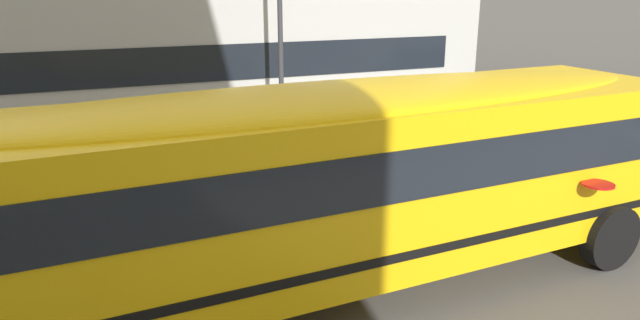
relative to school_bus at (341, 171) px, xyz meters
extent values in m
plane|color=#54514F|center=(-2.77, 1.62, -1.74)|extent=(400.00, 400.00, 0.00)
cube|color=gray|center=(-2.77, 9.13, -1.74)|extent=(120.00, 3.00, 0.01)
cube|color=silver|center=(-2.77, 1.62, -1.74)|extent=(110.00, 0.16, 0.01)
cube|color=yellow|center=(-0.25, -0.01, -0.11)|extent=(11.29, 2.98, 2.24)
cube|color=yellow|center=(6.15, 0.24, -0.67)|extent=(1.71, 2.20, 1.12)
cube|color=black|center=(-0.25, -0.01, 0.29)|extent=(10.62, 2.99, 0.65)
cube|color=black|center=(-0.25, -0.01, -0.77)|extent=(11.31, 3.01, 0.12)
ellipsoid|color=yellow|center=(-0.25, -0.01, 1.01)|extent=(10.83, 2.76, 0.37)
cylinder|color=red|center=(3.38, -1.32, -0.23)|extent=(0.47, 0.47, 0.03)
cylinder|color=black|center=(3.95, 1.43, -1.23)|extent=(1.03, 0.32, 1.02)
cylinder|color=black|center=(4.05, -1.12, -1.23)|extent=(1.03, 0.32, 1.02)
cube|color=#195B66|center=(10.86, 6.66, -1.09)|extent=(3.99, 1.92, 0.70)
cube|color=black|center=(10.71, 6.67, -0.42)|extent=(2.29, 1.68, 0.64)
cylinder|color=black|center=(12.21, 7.43, -1.44)|extent=(0.61, 0.21, 0.60)
cylinder|color=black|center=(12.11, 5.74, -1.44)|extent=(0.61, 0.21, 0.60)
cylinder|color=black|center=(9.61, 7.58, -1.44)|extent=(0.61, 0.21, 0.60)
cylinder|color=black|center=(9.51, 5.89, -1.44)|extent=(0.61, 0.21, 0.60)
cylinder|color=#38383D|center=(2.07, 8.43, 1.51)|extent=(0.14, 0.14, 6.50)
cube|color=black|center=(1.71, 10.61, 0.18)|extent=(14.63, 0.04, 1.10)
camera|label=1|loc=(-3.23, -6.89, 2.48)|focal=32.52mm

